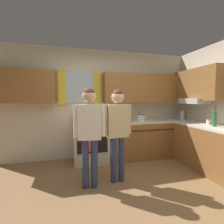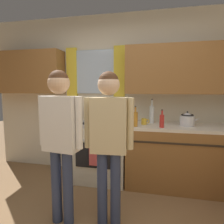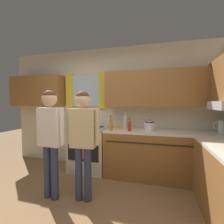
{
  "view_description": "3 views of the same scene",
  "coord_description": "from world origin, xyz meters",
  "px_view_note": "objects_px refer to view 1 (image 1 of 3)",
  "views": [
    {
      "loc": [
        -0.68,
        -2.06,
        1.43
      ],
      "look_at": [
        0.09,
        0.91,
        1.18
      ],
      "focal_mm": 25.94,
      "sensor_mm": 36.0,
      "label": 1
    },
    {
      "loc": [
        0.53,
        -1.32,
        1.42
      ],
      "look_at": [
        0.08,
        0.76,
        1.16
      ],
      "focal_mm": 31.34,
      "sensor_mm": 36.0,
      "label": 2
    },
    {
      "loc": [
        1.09,
        -1.53,
        1.42
      ],
      "look_at": [
        0.41,
        0.96,
        1.27
      ],
      "focal_mm": 25.62,
      "sensor_mm": 36.0,
      "label": 3
    }
  ],
  "objects_px": {
    "bottle_tall_clear": "(120,115)",
    "bottle_sauce_red": "(130,118)",
    "adult_in_plaid": "(118,124)",
    "stove_oven": "(91,141)",
    "mug_mustard_yellow": "(118,120)",
    "mug_ceramic_white": "(209,122)",
    "stovetop_kettle": "(141,117)",
    "bottle_wine_green": "(215,119)",
    "water_pitcher": "(182,115)",
    "bottle_oil_amber": "(115,118)",
    "adult_left": "(89,126)"
  },
  "relations": [
    {
      "from": "adult_in_plaid",
      "to": "bottle_sauce_red",
      "type": "bearing_deg",
      "value": 56.22
    },
    {
      "from": "water_pitcher",
      "to": "mug_mustard_yellow",
      "type": "bearing_deg",
      "value": -178.09
    },
    {
      "from": "bottle_wine_green",
      "to": "adult_in_plaid",
      "type": "distance_m",
      "value": 1.91
    },
    {
      "from": "bottle_wine_green",
      "to": "bottle_oil_amber",
      "type": "relative_size",
      "value": 1.38
    },
    {
      "from": "stove_oven",
      "to": "bottle_tall_clear",
      "type": "height_order",
      "value": "bottle_tall_clear"
    },
    {
      "from": "bottle_tall_clear",
      "to": "adult_in_plaid",
      "type": "distance_m",
      "value": 1.2
    },
    {
      "from": "bottle_wine_green",
      "to": "mug_mustard_yellow",
      "type": "xyz_separation_m",
      "value": [
        -1.61,
        1.09,
        -0.11
      ]
    },
    {
      "from": "mug_mustard_yellow",
      "to": "bottle_sauce_red",
      "type": "bearing_deg",
      "value": -35.15
    },
    {
      "from": "bottle_tall_clear",
      "to": "mug_ceramic_white",
      "type": "xyz_separation_m",
      "value": [
        1.63,
        -0.99,
        -0.09
      ]
    },
    {
      "from": "mug_mustard_yellow",
      "to": "adult_in_plaid",
      "type": "height_order",
      "value": "adult_in_plaid"
    },
    {
      "from": "bottle_sauce_red",
      "to": "water_pitcher",
      "type": "xyz_separation_m",
      "value": [
        1.55,
        0.23,
        0.02
      ]
    },
    {
      "from": "mug_mustard_yellow",
      "to": "stovetop_kettle",
      "type": "height_order",
      "value": "stovetop_kettle"
    },
    {
      "from": "mug_ceramic_white",
      "to": "bottle_oil_amber",
      "type": "bearing_deg",
      "value": 160.21
    },
    {
      "from": "bottle_sauce_red",
      "to": "bottle_oil_amber",
      "type": "relative_size",
      "value": 0.86
    },
    {
      "from": "bottle_sauce_red",
      "to": "stovetop_kettle",
      "type": "bearing_deg",
      "value": 28.61
    },
    {
      "from": "mug_mustard_yellow",
      "to": "water_pitcher",
      "type": "xyz_separation_m",
      "value": [
        1.79,
        0.06,
        0.07
      ]
    },
    {
      "from": "bottle_wine_green",
      "to": "stovetop_kettle",
      "type": "distance_m",
      "value": 1.51
    },
    {
      "from": "water_pitcher",
      "to": "mug_ceramic_white",
      "type": "bearing_deg",
      "value": -93.69
    },
    {
      "from": "stovetop_kettle",
      "to": "adult_left",
      "type": "relative_size",
      "value": 0.17
    },
    {
      "from": "bottle_sauce_red",
      "to": "stovetop_kettle",
      "type": "relative_size",
      "value": 0.9
    },
    {
      "from": "stove_oven",
      "to": "adult_left",
      "type": "height_order",
      "value": "adult_left"
    },
    {
      "from": "adult_left",
      "to": "bottle_wine_green",
      "type": "bearing_deg",
      "value": -0.95
    },
    {
      "from": "adult_in_plaid",
      "to": "mug_ceramic_white",
      "type": "bearing_deg",
      "value": 3.89
    },
    {
      "from": "bottle_sauce_red",
      "to": "water_pitcher",
      "type": "relative_size",
      "value": 1.12
    },
    {
      "from": "stove_oven",
      "to": "stovetop_kettle",
      "type": "bearing_deg",
      "value": -0.43
    },
    {
      "from": "bottle_wine_green",
      "to": "mug_ceramic_white",
      "type": "xyz_separation_m",
      "value": [
        0.12,
        0.25,
        -0.1
      ]
    },
    {
      "from": "mug_ceramic_white",
      "to": "water_pitcher",
      "type": "relative_size",
      "value": 0.57
    },
    {
      "from": "bottle_sauce_red",
      "to": "stovetop_kettle",
      "type": "distance_m",
      "value": 0.4
    },
    {
      "from": "bottle_sauce_red",
      "to": "bottle_tall_clear",
      "type": "relative_size",
      "value": 0.67
    },
    {
      "from": "mug_mustard_yellow",
      "to": "adult_in_plaid",
      "type": "distance_m",
      "value": 1.02
    },
    {
      "from": "mug_mustard_yellow",
      "to": "mug_ceramic_white",
      "type": "height_order",
      "value": "mug_ceramic_white"
    },
    {
      "from": "mug_mustard_yellow",
      "to": "stovetop_kettle",
      "type": "distance_m",
      "value": 0.59
    },
    {
      "from": "stove_oven",
      "to": "water_pitcher",
      "type": "height_order",
      "value": "water_pitcher"
    },
    {
      "from": "stove_oven",
      "to": "stovetop_kettle",
      "type": "relative_size",
      "value": 4.02
    },
    {
      "from": "adult_left",
      "to": "mug_mustard_yellow",
      "type": "bearing_deg",
      "value": 53.24
    },
    {
      "from": "bottle_tall_clear",
      "to": "bottle_sauce_red",
      "type": "bearing_deg",
      "value": -66.72
    },
    {
      "from": "bottle_wine_green",
      "to": "bottle_oil_amber",
      "type": "xyz_separation_m",
      "value": [
        -1.72,
        0.91,
        -0.04
      ]
    },
    {
      "from": "stove_oven",
      "to": "adult_left",
      "type": "bearing_deg",
      "value": -97.85
    },
    {
      "from": "stove_oven",
      "to": "mug_mustard_yellow",
      "type": "distance_m",
      "value": 0.8
    },
    {
      "from": "mug_ceramic_white",
      "to": "adult_left",
      "type": "relative_size",
      "value": 0.08
    },
    {
      "from": "bottle_sauce_red",
      "to": "adult_in_plaid",
      "type": "relative_size",
      "value": 0.15
    },
    {
      "from": "stovetop_kettle",
      "to": "adult_in_plaid",
      "type": "distance_m",
      "value": 1.34
    },
    {
      "from": "bottle_tall_clear",
      "to": "mug_ceramic_white",
      "type": "height_order",
      "value": "bottle_tall_clear"
    },
    {
      "from": "bottle_oil_amber",
      "to": "mug_mustard_yellow",
      "type": "bearing_deg",
      "value": 57.46
    },
    {
      "from": "bottle_sauce_red",
      "to": "adult_in_plaid",
      "type": "distance_m",
      "value": 0.97
    },
    {
      "from": "bottle_oil_amber",
      "to": "adult_in_plaid",
      "type": "bearing_deg",
      "value": -103.13
    },
    {
      "from": "bottle_sauce_red",
      "to": "bottle_wine_green",
      "type": "relative_size",
      "value": 0.62
    },
    {
      "from": "bottle_tall_clear",
      "to": "bottle_oil_amber",
      "type": "bearing_deg",
      "value": -123.01
    },
    {
      "from": "mug_ceramic_white",
      "to": "stove_oven",
      "type": "bearing_deg",
      "value": 159.81
    },
    {
      "from": "bottle_sauce_red",
      "to": "bottle_tall_clear",
      "type": "height_order",
      "value": "bottle_tall_clear"
    }
  ]
}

